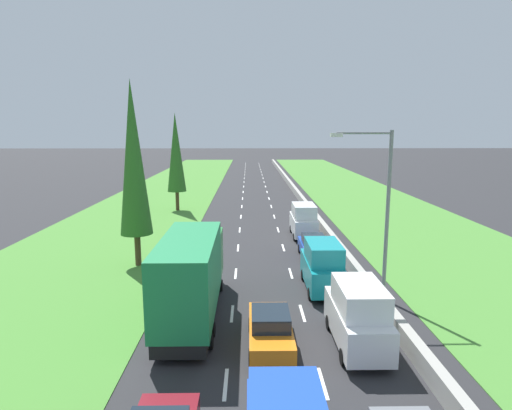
{
  "coord_description": "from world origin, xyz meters",
  "views": [
    {
      "loc": [
        -0.89,
        0.91,
        9.03
      ],
      "look_at": [
        -0.08,
        50.13,
        0.34
      ],
      "focal_mm": 30.15,
      "sensor_mm": 36.0,
      "label": 1
    }
  ],
  "objects_px": {
    "poplar_tree_second": "(133,159)",
    "street_light_mast": "(381,204)",
    "poplar_tree_third": "(176,153)",
    "orange_sedan_centre_lane": "(270,329)",
    "green_box_truck_left_lane": "(192,274)",
    "white_van_right_lane": "(358,315)",
    "teal_van_right_lane": "(322,266)",
    "blue_hatchback_right_lane": "(313,246)",
    "white_van_right_lane_fifth": "(303,220)"
  },
  "relations": [
    {
      "from": "white_van_right_lane",
      "to": "blue_hatchback_right_lane",
      "type": "xyz_separation_m",
      "value": [
        -0.0,
        12.73,
        -0.56
      ]
    },
    {
      "from": "blue_hatchback_right_lane",
      "to": "street_light_mast",
      "type": "height_order",
      "value": "street_light_mast"
    },
    {
      "from": "poplar_tree_second",
      "to": "street_light_mast",
      "type": "height_order",
      "value": "poplar_tree_second"
    },
    {
      "from": "white_van_right_lane",
      "to": "poplar_tree_second",
      "type": "xyz_separation_m",
      "value": [
        -11.97,
        11.12,
        5.75
      ]
    },
    {
      "from": "blue_hatchback_right_lane",
      "to": "teal_van_right_lane",
      "type": "bearing_deg",
      "value": -93.41
    },
    {
      "from": "green_box_truck_left_lane",
      "to": "orange_sedan_centre_lane",
      "type": "bearing_deg",
      "value": -39.28
    },
    {
      "from": "poplar_tree_third",
      "to": "street_light_mast",
      "type": "xyz_separation_m",
      "value": [
        14.92,
        -25.95,
        -1.24
      ]
    },
    {
      "from": "poplar_tree_second",
      "to": "street_light_mast",
      "type": "distance_m",
      "value": 15.66
    },
    {
      "from": "poplar_tree_third",
      "to": "poplar_tree_second",
      "type": "bearing_deg",
      "value": -88.24
    },
    {
      "from": "orange_sedan_centre_lane",
      "to": "white_van_right_lane_fifth",
      "type": "relative_size",
      "value": 0.92
    },
    {
      "from": "teal_van_right_lane",
      "to": "green_box_truck_left_lane",
      "type": "xyz_separation_m",
      "value": [
        -6.9,
        -3.56,
        0.78
      ]
    },
    {
      "from": "teal_van_right_lane",
      "to": "street_light_mast",
      "type": "distance_m",
      "value": 4.92
    },
    {
      "from": "teal_van_right_lane",
      "to": "poplar_tree_third",
      "type": "bearing_deg",
      "value": 116.5
    },
    {
      "from": "poplar_tree_second",
      "to": "poplar_tree_third",
      "type": "xyz_separation_m",
      "value": [
        -0.61,
        19.88,
        -0.68
      ]
    },
    {
      "from": "white_van_right_lane_fifth",
      "to": "green_box_truck_left_lane",
      "type": "bearing_deg",
      "value": -114.85
    },
    {
      "from": "orange_sedan_centre_lane",
      "to": "white_van_right_lane",
      "type": "relative_size",
      "value": 0.92
    },
    {
      "from": "teal_van_right_lane",
      "to": "green_box_truck_left_lane",
      "type": "relative_size",
      "value": 0.52
    },
    {
      "from": "teal_van_right_lane",
      "to": "poplar_tree_second",
      "type": "relative_size",
      "value": 0.4
    },
    {
      "from": "street_light_mast",
      "to": "poplar_tree_third",
      "type": "bearing_deg",
      "value": 119.9
    },
    {
      "from": "teal_van_right_lane",
      "to": "poplar_tree_third",
      "type": "xyz_separation_m",
      "value": [
        -12.21,
        24.5,
        5.08
      ]
    },
    {
      "from": "white_van_right_lane",
      "to": "poplar_tree_second",
      "type": "height_order",
      "value": "poplar_tree_second"
    },
    {
      "from": "white_van_right_lane",
      "to": "teal_van_right_lane",
      "type": "xyz_separation_m",
      "value": [
        -0.37,
        6.51,
        0.0
      ]
    },
    {
      "from": "orange_sedan_centre_lane",
      "to": "poplar_tree_second",
      "type": "height_order",
      "value": "poplar_tree_second"
    },
    {
      "from": "teal_van_right_lane",
      "to": "street_light_mast",
      "type": "relative_size",
      "value": 0.54
    },
    {
      "from": "blue_hatchback_right_lane",
      "to": "green_box_truck_left_lane",
      "type": "bearing_deg",
      "value": -126.62
    },
    {
      "from": "orange_sedan_centre_lane",
      "to": "green_box_truck_left_lane",
      "type": "height_order",
      "value": "green_box_truck_left_lane"
    },
    {
      "from": "orange_sedan_centre_lane",
      "to": "teal_van_right_lane",
      "type": "height_order",
      "value": "teal_van_right_lane"
    },
    {
      "from": "orange_sedan_centre_lane",
      "to": "green_box_truck_left_lane",
      "type": "xyz_separation_m",
      "value": [
        -3.62,
        2.96,
        1.37
      ]
    },
    {
      "from": "teal_van_right_lane",
      "to": "orange_sedan_centre_lane",
      "type": "bearing_deg",
      "value": -116.67
    },
    {
      "from": "street_light_mast",
      "to": "blue_hatchback_right_lane",
      "type": "bearing_deg",
      "value": 106.95
    },
    {
      "from": "white_van_right_lane",
      "to": "orange_sedan_centre_lane",
      "type": "bearing_deg",
      "value": -179.77
    },
    {
      "from": "teal_van_right_lane",
      "to": "poplar_tree_third",
      "type": "height_order",
      "value": "poplar_tree_third"
    },
    {
      "from": "white_van_right_lane",
      "to": "blue_hatchback_right_lane",
      "type": "bearing_deg",
      "value": 90.01
    },
    {
      "from": "green_box_truck_left_lane",
      "to": "blue_hatchback_right_lane",
      "type": "bearing_deg",
      "value": 53.38
    },
    {
      "from": "white_van_right_lane_fifth",
      "to": "street_light_mast",
      "type": "xyz_separation_m",
      "value": [
        2.24,
        -13.81,
        3.83
      ]
    },
    {
      "from": "teal_van_right_lane",
      "to": "poplar_tree_second",
      "type": "bearing_deg",
      "value": 158.3
    },
    {
      "from": "poplar_tree_third",
      "to": "blue_hatchback_right_lane",
      "type": "bearing_deg",
      "value": -55.45
    },
    {
      "from": "teal_van_right_lane",
      "to": "street_light_mast",
      "type": "xyz_separation_m",
      "value": [
        2.71,
        -1.45,
        3.83
      ]
    },
    {
      "from": "teal_van_right_lane",
      "to": "poplar_tree_second",
      "type": "height_order",
      "value": "poplar_tree_second"
    },
    {
      "from": "teal_van_right_lane",
      "to": "white_van_right_lane_fifth",
      "type": "distance_m",
      "value": 12.36
    },
    {
      "from": "blue_hatchback_right_lane",
      "to": "poplar_tree_third",
      "type": "distance_m",
      "value": 22.89
    },
    {
      "from": "green_box_truck_left_lane",
      "to": "poplar_tree_third",
      "type": "distance_m",
      "value": 28.88
    },
    {
      "from": "white_van_right_lane_fifth",
      "to": "poplar_tree_third",
      "type": "relative_size",
      "value": 0.45
    },
    {
      "from": "white_van_right_lane",
      "to": "green_box_truck_left_lane",
      "type": "xyz_separation_m",
      "value": [
        -7.27,
        2.95,
        0.78
      ]
    },
    {
      "from": "orange_sedan_centre_lane",
      "to": "street_light_mast",
      "type": "distance_m",
      "value": 9.0
    },
    {
      "from": "poplar_tree_third",
      "to": "green_box_truck_left_lane",
      "type": "bearing_deg",
      "value": -79.28
    },
    {
      "from": "green_box_truck_left_lane",
      "to": "blue_hatchback_right_lane",
      "type": "distance_m",
      "value": 12.26
    },
    {
      "from": "orange_sedan_centre_lane",
      "to": "green_box_truck_left_lane",
      "type": "bearing_deg",
      "value": 140.72
    },
    {
      "from": "green_box_truck_left_lane",
      "to": "poplar_tree_second",
      "type": "height_order",
      "value": "poplar_tree_second"
    },
    {
      "from": "blue_hatchback_right_lane",
      "to": "street_light_mast",
      "type": "relative_size",
      "value": 0.43
    }
  ]
}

